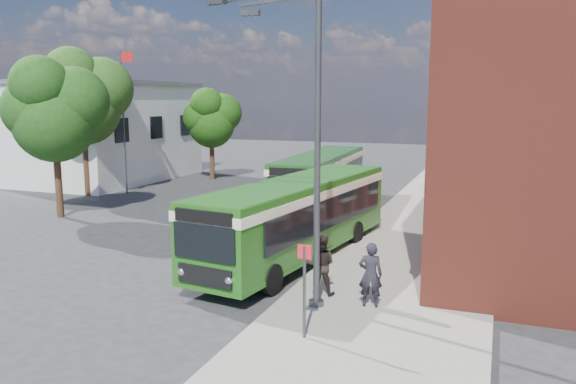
% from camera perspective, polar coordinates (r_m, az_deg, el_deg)
% --- Properties ---
extents(ground, '(120.00, 120.00, 0.00)m').
position_cam_1_polar(ground, '(20.33, -9.55, -7.95)').
color(ground, '#28282A').
rests_on(ground, ground).
extents(pavement, '(6.00, 48.00, 0.15)m').
position_cam_1_polar(pavement, '(25.57, 13.72, -4.31)').
color(pavement, gray).
rests_on(pavement, ground).
extents(kerb_line, '(0.12, 48.00, 0.01)m').
position_cam_1_polar(kerb_line, '(26.11, 7.05, -3.98)').
color(kerb_line, beige).
rests_on(kerb_line, ground).
extents(white_building, '(9.40, 13.40, 7.30)m').
position_cam_1_polar(white_building, '(44.59, -18.09, 5.92)').
color(white_building, silver).
rests_on(white_building, ground).
extents(flagpole, '(0.95, 0.10, 9.00)m').
position_cam_1_polar(flagpole, '(37.19, -16.31, 7.37)').
color(flagpole, '#3A3D40').
rests_on(flagpole, ground).
extents(street_lamp, '(2.96, 2.38, 9.00)m').
position_cam_1_polar(street_lamp, '(15.60, 1.74, 4.88)').
color(street_lamp, '#3A3D40').
rests_on(street_lamp, ground).
extents(bus_stop_sign, '(0.35, 0.08, 2.52)m').
position_cam_1_polar(bus_stop_sign, '(13.97, 1.68, -9.44)').
color(bus_stop_sign, '#3A3D40').
rests_on(bus_stop_sign, ground).
extents(bus_front, '(4.14, 11.92, 3.02)m').
position_cam_1_polar(bus_front, '(21.16, 1.00, -2.00)').
color(bus_front, '#205D17').
rests_on(bus_front, ground).
extents(bus_rear, '(3.11, 11.76, 3.02)m').
position_cam_1_polar(bus_rear, '(31.44, 3.40, 1.74)').
color(bus_rear, '#1A4C19').
rests_on(bus_rear, ground).
extents(pedestrian_a, '(0.76, 0.58, 1.88)m').
position_cam_1_polar(pedestrian_a, '(16.30, 8.38, -8.30)').
color(pedestrian_a, black).
rests_on(pedestrian_a, pavement).
extents(pedestrian_b, '(0.98, 0.81, 1.84)m').
position_cam_1_polar(pedestrian_b, '(17.14, 3.34, -7.39)').
color(pedestrian_b, black).
rests_on(pedestrian_b, pavement).
extents(tree_left, '(4.82, 4.58, 8.14)m').
position_cam_1_polar(tree_left, '(30.72, -22.70, 7.76)').
color(tree_left, '#332112').
rests_on(tree_left, ground).
extents(tree_mid, '(5.41, 5.14, 9.13)m').
position_cam_1_polar(tree_mid, '(37.09, -20.14, 9.12)').
color(tree_mid, '#332112').
rests_on(tree_mid, ground).
extents(tree_right, '(4.07, 3.87, 6.87)m').
position_cam_1_polar(tree_right, '(42.61, -7.78, 7.49)').
color(tree_right, '#332112').
rests_on(tree_right, ground).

